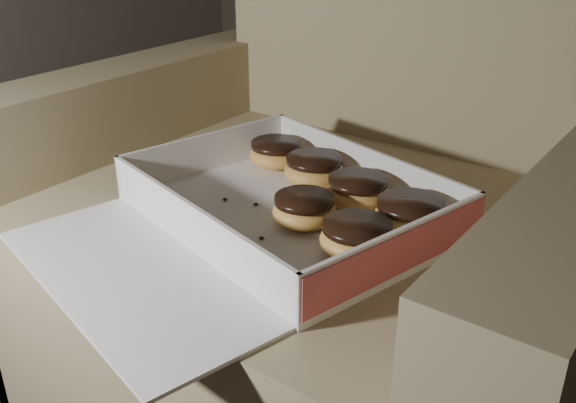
# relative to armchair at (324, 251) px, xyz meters

# --- Properties ---
(armchair) EXTENTS (0.92, 0.78, 0.97)m
(armchair) POSITION_rel_armchair_xyz_m (0.00, 0.00, 0.00)
(armchair) COLOR #8B7858
(armchair) RESTS_ON floor
(bakery_box) EXTENTS (0.53, 0.58, 0.07)m
(bakery_box) POSITION_rel_armchair_xyz_m (0.02, -0.19, 0.14)
(bakery_box) COLOR white
(bakery_box) RESTS_ON armchair
(donut_a) EXTENTS (0.09, 0.09, 0.05)m
(donut_a) POSITION_rel_armchair_xyz_m (-0.00, -0.03, 0.16)
(donut_a) COLOR #E3A44F
(donut_a) RESTS_ON bakery_box
(donut_b) EXTENTS (0.09, 0.09, 0.05)m
(donut_b) POSITION_rel_armchair_xyz_m (0.09, -0.06, 0.16)
(donut_b) COLOR #E3A44F
(donut_b) RESTS_ON bakery_box
(donut_c) EXTENTS (0.10, 0.10, 0.05)m
(donut_c) POSITION_rel_armchair_xyz_m (0.19, -0.09, 0.16)
(donut_c) COLOR #E3A44F
(donut_c) RESTS_ON bakery_box
(donut_d) EXTENTS (0.09, 0.09, 0.04)m
(donut_d) POSITION_rel_armchair_xyz_m (-0.09, -0.01, 0.16)
(donut_d) COLOR #E3A44F
(donut_d) RESTS_ON bakery_box
(donut_e) EXTENTS (0.09, 0.09, 0.05)m
(donut_e) POSITION_rel_armchair_xyz_m (0.17, -0.18, 0.16)
(donut_e) COLOR #E3A44F
(donut_e) RESTS_ON bakery_box
(donut_f) EXTENTS (0.09, 0.09, 0.04)m
(donut_f) POSITION_rel_armchair_xyz_m (0.07, -0.15, 0.16)
(donut_f) COLOR #E3A44F
(donut_f) RESTS_ON bakery_box
(crumb_a) EXTENTS (0.01, 0.01, 0.00)m
(crumb_a) POSITION_rel_armchair_xyz_m (0.05, -0.22, 0.14)
(crumb_a) COLOR black
(crumb_a) RESTS_ON bakery_box
(crumb_b) EXTENTS (0.01, 0.01, 0.00)m
(crumb_b) POSITION_rel_armchair_xyz_m (-0.01, -0.28, 0.14)
(crumb_b) COLOR black
(crumb_b) RESTS_ON bakery_box
(crumb_c) EXTENTS (0.01, 0.01, 0.00)m
(crumb_c) POSITION_rel_armchair_xyz_m (-0.03, -0.15, 0.14)
(crumb_c) COLOR black
(crumb_c) RESTS_ON bakery_box
(crumb_d) EXTENTS (0.01, 0.01, 0.00)m
(crumb_d) POSITION_rel_armchair_xyz_m (-0.07, -0.16, 0.14)
(crumb_d) COLOR black
(crumb_d) RESTS_ON bakery_box
(crumb_e) EXTENTS (0.01, 0.01, 0.00)m
(crumb_e) POSITION_rel_armchair_xyz_m (-0.03, -0.23, 0.14)
(crumb_e) COLOR black
(crumb_e) RESTS_ON bakery_box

